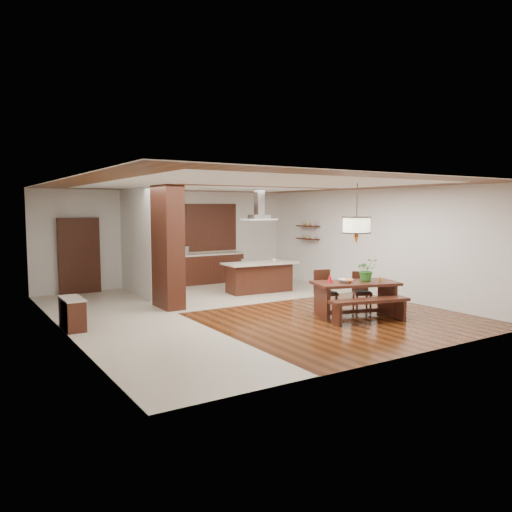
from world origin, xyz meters
TOP-DOWN VIEW (x-y plane):
  - room_shell at (0.00, 0.00)m, footprint 9.00×9.04m
  - tile_hallway at (-2.75, 0.00)m, footprint 2.50×9.00m
  - tile_kitchen at (1.25, 2.50)m, footprint 5.50×4.00m
  - soffit_band at (0.00, 0.00)m, footprint 8.00×9.00m
  - partition_pier at (-1.40, 1.20)m, footprint 0.45×1.00m
  - partition_stub at (-1.40, 3.30)m, footprint 0.18×2.40m
  - hallway_console at (-3.81, 0.20)m, footprint 0.37×0.88m
  - hallway_doorway at (-2.70, 4.40)m, footprint 1.10×0.20m
  - rear_counter at (1.00, 4.20)m, footprint 2.60×0.62m
  - kitchen_window at (1.00, 4.46)m, footprint 2.60×0.08m
  - shelf_lower at (3.87, 2.60)m, footprint 0.26×0.90m
  - shelf_upper at (3.87, 2.60)m, footprint 0.26×0.90m
  - dining_table at (1.73, -1.82)m, footprint 2.00×1.40m
  - dining_bench at (1.53, -2.45)m, footprint 1.78×0.75m
  - dining_chair_left at (1.45, -1.16)m, footprint 0.49×0.49m
  - dining_chair_right at (2.32, -1.42)m, footprint 0.53×0.53m
  - pendant_lantern at (1.73, -1.82)m, footprint 0.64×0.64m
  - foliage_plant at (2.00, -1.88)m, footprint 0.58×0.55m
  - fruit_bowl at (1.47, -1.79)m, footprint 0.39×0.39m
  - napkin_cone at (1.19, -1.59)m, footprint 0.14×0.14m
  - gold_ornament at (2.22, -2.09)m, footprint 0.09×0.09m
  - kitchen_island at (1.61, 1.89)m, footprint 2.12×1.04m
  - range_hood at (1.61, 1.89)m, footprint 0.90×0.55m
  - island_cup at (2.00, 1.75)m, footprint 0.13×0.13m
  - microwave at (0.21, 4.17)m, footprint 0.54×0.42m

SIDE VIEW (x-z plane):
  - tile_hallway at x=-2.75m, z-range 0.00..0.01m
  - tile_kitchen at x=1.25m, z-range 0.00..0.01m
  - dining_bench at x=1.53m, z-range 0.00..0.49m
  - hallway_console at x=-3.81m, z-range 0.00..0.63m
  - kitchen_island at x=1.61m, z-range 0.01..0.86m
  - dining_chair_right at x=2.32m, z-range 0.00..0.89m
  - rear_counter at x=1.00m, z-range 0.00..0.95m
  - dining_chair_left at x=1.45m, z-range 0.00..0.95m
  - dining_table at x=1.73m, z-range 0.18..0.93m
  - fruit_bowl at x=1.47m, z-range 0.76..0.83m
  - gold_ornament at x=2.22m, z-range 0.76..0.85m
  - napkin_cone at x=1.19m, z-range 0.76..0.95m
  - island_cup at x=2.00m, z-range 0.85..0.94m
  - foliage_plant at x=2.00m, z-range 0.76..1.26m
  - hallway_doorway at x=-2.70m, z-range 0.00..2.10m
  - microwave at x=0.21m, z-range 0.95..1.22m
  - shelf_lower at x=3.87m, z-range 1.38..1.42m
  - partition_pier at x=-1.40m, z-range 0.00..2.90m
  - partition_stub at x=-1.40m, z-range 0.00..2.90m
  - kitchen_window at x=1.00m, z-range 1.00..2.50m
  - shelf_upper at x=3.87m, z-range 1.78..1.82m
  - room_shell at x=0.00m, z-range 0.60..3.52m
  - pendant_lantern at x=1.73m, z-range 1.59..2.90m
  - range_hood at x=1.61m, z-range 2.03..2.90m
  - soffit_band at x=0.00m, z-range 2.88..2.89m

